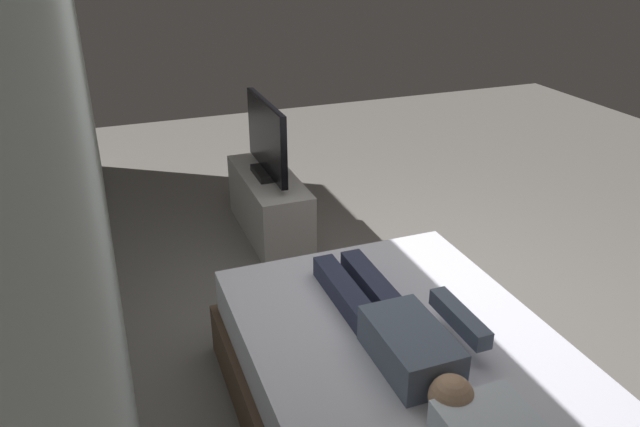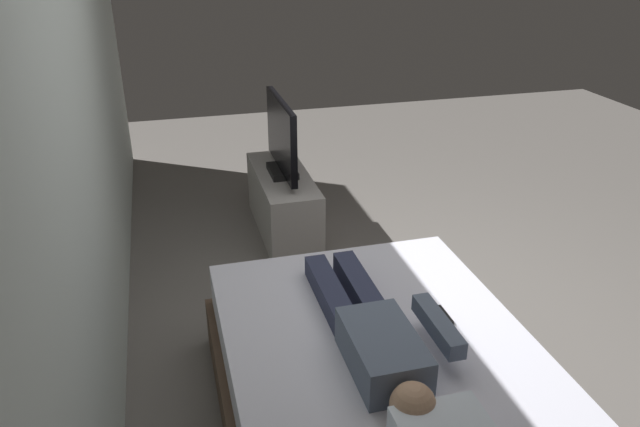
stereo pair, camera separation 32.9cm
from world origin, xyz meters
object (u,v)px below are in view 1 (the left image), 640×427
bed (407,394)px  tv (267,141)px  tv_stand (269,205)px  remote (457,308)px  person (399,330)px

bed → tv: 2.37m
tv_stand → tv: size_ratio=1.25×
bed → tv_stand: (2.32, -0.00, -0.01)m
remote → person: bearing=110.5°
person → tv: size_ratio=1.43×
tv → remote: bearing=-170.6°
bed → remote: remote is taller
tv_stand → tv: 0.53m
bed → remote: 0.49m
remote → tv_stand: 2.19m
tv_stand → remote: bearing=-170.6°
tv_stand → tv: (0.00, 0.00, 0.53)m
remote → tv_stand: size_ratio=0.14×
tv_stand → person: bearing=178.7°
person → remote: 0.44m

